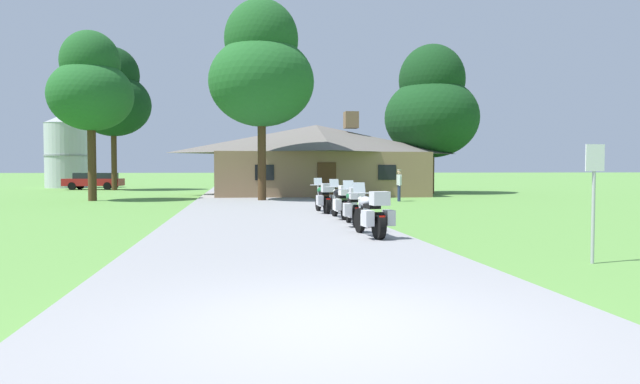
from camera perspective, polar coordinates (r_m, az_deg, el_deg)
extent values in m
plane|color=#56893D|center=(25.92, -6.17, -1.44)|extent=(500.00, 500.00, 0.00)
cube|color=gray|center=(23.92, -5.99, -1.68)|extent=(6.40, 80.00, 0.06)
cylinder|color=black|center=(14.50, 4.05, -2.88)|extent=(0.17, 0.65, 0.64)
cylinder|color=black|center=(13.15, 6.01, -3.43)|extent=(0.22, 0.65, 0.64)
cube|color=silver|center=(13.80, 5.01, -2.90)|extent=(0.31, 0.58, 0.30)
ellipsoid|color=#B2B5BC|center=(14.01, 4.67, -0.98)|extent=(0.35, 0.55, 0.26)
cube|color=black|center=(13.58, 5.29, -1.46)|extent=(0.33, 0.55, 0.10)
cylinder|color=silver|center=(14.42, 4.11, -0.13)|extent=(0.66, 0.10, 0.03)
cylinder|color=silver|center=(14.47, 4.06, -1.46)|extent=(0.08, 0.24, 0.73)
cube|color=#B2BCC6|center=(14.51, 3.99, 0.44)|extent=(0.33, 0.14, 0.27)
sphere|color=silver|center=(14.42, 4.11, -0.68)|extent=(0.11, 0.11, 0.11)
cube|color=#B7B7BC|center=(13.05, 6.09, -0.65)|extent=(0.43, 0.40, 0.32)
cube|color=red|center=(12.92, 6.35, -2.53)|extent=(0.14, 0.04, 0.06)
cylinder|color=silver|center=(13.50, 6.10, -3.70)|extent=(0.12, 0.55, 0.07)
cube|color=#B7B7BC|center=(13.09, 4.86, -2.66)|extent=(0.24, 0.42, 0.36)
cube|color=#B7B7BC|center=(13.27, 6.99, -2.60)|extent=(0.24, 0.42, 0.36)
cylinder|color=black|center=(17.21, 2.92, -2.06)|extent=(0.13, 0.64, 0.64)
cylinder|color=black|center=(15.79, 3.74, -2.46)|extent=(0.18, 0.65, 0.64)
cube|color=silver|center=(16.47, 3.32, -2.05)|extent=(0.28, 0.57, 0.30)
ellipsoid|color=#195B33|center=(16.70, 3.18, -0.44)|extent=(0.32, 0.53, 0.26)
cube|color=black|center=(16.25, 3.44, -0.84)|extent=(0.30, 0.53, 0.10)
cylinder|color=silver|center=(17.13, 2.94, 0.26)|extent=(0.66, 0.06, 0.03)
cylinder|color=silver|center=(17.18, 2.92, -0.86)|extent=(0.07, 0.24, 0.73)
cube|color=#B2BCC6|center=(17.22, 2.89, 0.74)|extent=(0.32, 0.12, 0.27)
sphere|color=silver|center=(17.13, 2.94, -0.20)|extent=(0.11, 0.11, 0.11)
cube|color=#B7B7BC|center=(15.70, 3.78, -0.14)|extent=(0.41, 0.38, 0.32)
cube|color=red|center=(15.56, 3.88, -1.70)|extent=(0.14, 0.04, 0.06)
cylinder|color=silver|center=(16.14, 4.04, -2.71)|extent=(0.09, 0.55, 0.07)
cube|color=#B7B7BC|center=(15.78, 2.78, -1.80)|extent=(0.22, 0.41, 0.36)
cube|color=#B7B7BC|center=(15.87, 4.64, -1.78)|extent=(0.22, 0.41, 0.36)
cylinder|color=black|center=(19.50, 1.49, -1.54)|extent=(0.16, 0.65, 0.64)
cylinder|color=black|center=(18.11, 2.59, -1.84)|extent=(0.20, 0.65, 0.64)
cube|color=silver|center=(18.78, 2.03, -1.51)|extent=(0.30, 0.58, 0.30)
ellipsoid|color=black|center=(19.00, 1.84, -0.10)|extent=(0.34, 0.54, 0.26)
cube|color=black|center=(18.56, 2.19, -0.44)|extent=(0.32, 0.54, 0.10)
cylinder|color=silver|center=(19.42, 1.52, 0.51)|extent=(0.66, 0.08, 0.03)
cylinder|color=silver|center=(19.48, 1.49, -0.49)|extent=(0.08, 0.24, 0.73)
cube|color=#B2BCC6|center=(19.52, 1.45, 0.93)|extent=(0.33, 0.13, 0.27)
sphere|color=silver|center=(19.43, 1.52, 0.10)|extent=(0.11, 0.11, 0.11)
cube|color=silver|center=(18.02, 2.63, 0.18)|extent=(0.42, 0.39, 0.32)
cube|color=red|center=(17.88, 2.77, -1.18)|extent=(0.14, 0.04, 0.06)
cylinder|color=silver|center=(18.46, 2.75, -2.07)|extent=(0.11, 0.55, 0.07)
cube|color=silver|center=(18.08, 1.75, -1.28)|extent=(0.23, 0.41, 0.36)
cube|color=silver|center=(18.21, 3.34, -1.25)|extent=(0.23, 0.41, 0.36)
cylinder|color=black|center=(22.01, -0.18, -1.10)|extent=(0.16, 0.65, 0.64)
cylinder|color=black|center=(20.61, 0.71, -1.33)|extent=(0.21, 0.65, 0.64)
cube|color=silver|center=(21.28, 0.26, -1.06)|extent=(0.30, 0.58, 0.30)
ellipsoid|color=#195B33|center=(21.52, 0.11, 0.18)|extent=(0.34, 0.54, 0.26)
cube|color=black|center=(21.07, 0.39, -0.11)|extent=(0.32, 0.54, 0.10)
cylinder|color=silver|center=(21.94, -0.15, 0.72)|extent=(0.66, 0.09, 0.03)
cylinder|color=silver|center=(21.99, -0.18, -0.16)|extent=(0.08, 0.24, 0.73)
cube|color=#B2BCC6|center=(22.03, -0.21, 1.09)|extent=(0.33, 0.13, 0.27)
sphere|color=silver|center=(21.94, -0.15, 0.35)|extent=(0.11, 0.11, 0.11)
cube|color=#B7B7BC|center=(20.53, 0.74, 0.44)|extent=(0.43, 0.39, 0.32)
cube|color=red|center=(20.38, 0.86, -0.74)|extent=(0.14, 0.04, 0.06)
cylinder|color=silver|center=(20.96, 0.87, -1.55)|extent=(0.11, 0.55, 0.07)
cube|color=#B7B7BC|center=(20.59, -0.03, -0.84)|extent=(0.23, 0.41, 0.36)
cube|color=#B7B7BC|center=(20.71, 1.38, -0.82)|extent=(0.23, 0.41, 0.36)
cube|color=#896B4C|center=(37.27, -0.37, 1.83)|extent=(13.02, 8.79, 2.75)
pyramid|color=#5B5651|center=(37.32, -0.38, 5.39)|extent=(13.80, 9.31, 1.89)
cube|color=brown|center=(37.81, 3.17, 7.31)|extent=(0.90, 0.90, 1.10)
cube|color=#472D19|center=(32.90, 0.69, 1.20)|extent=(1.10, 0.08, 2.10)
cube|color=black|center=(32.52, -5.67, 1.99)|extent=(1.10, 0.06, 0.90)
cube|color=black|center=(33.66, 6.84, 1.99)|extent=(1.10, 0.06, 0.90)
cylinder|color=navy|center=(30.02, 8.01, -0.11)|extent=(0.14, 0.14, 0.86)
cylinder|color=navy|center=(29.85, 8.06, -0.13)|extent=(0.14, 0.14, 0.86)
cube|color=silver|center=(29.91, 8.04, 1.24)|extent=(0.27, 0.39, 0.56)
cylinder|color=silver|center=(30.14, 7.99, 1.21)|extent=(0.09, 0.09, 0.58)
cylinder|color=silver|center=(29.69, 8.10, 1.19)|extent=(0.09, 0.09, 0.58)
sphere|color=tan|center=(29.91, 8.05, 2.04)|extent=(0.21, 0.21, 0.21)
cylinder|color=#B2AD99|center=(29.91, 8.05, 2.23)|extent=(0.22, 0.22, 0.05)
cylinder|color=#9EA0A5|center=(11.16, 26.03, -1.22)|extent=(0.06, 0.06, 2.10)
cube|color=silver|center=(11.13, 26.17, 3.14)|extent=(0.36, 0.02, 0.48)
cylinder|color=#422D19|center=(40.31, 11.24, 2.36)|extent=(0.44, 0.44, 3.51)
ellipsoid|color=#143D19|center=(40.47, 11.28, 7.42)|extent=(6.59, 6.59, 5.60)
ellipsoid|color=#123716|center=(40.79, 11.31, 11.11)|extent=(4.61, 4.61, 4.94)
cylinder|color=#422D19|center=(32.44, -22.17, 3.06)|extent=(0.44, 0.44, 4.42)
ellipsoid|color=#1E5623|center=(32.67, -22.27, 9.08)|extent=(4.42, 4.42, 3.76)
ellipsoid|color=#1B4E20|center=(32.93, -22.31, 12.13)|extent=(3.09, 3.09, 3.31)
cylinder|color=#422D19|center=(29.84, -5.93, 3.64)|extent=(0.44, 0.44, 4.78)
ellipsoid|color=#1E5623|center=(30.19, -5.97, 11.08)|extent=(5.53, 5.53, 4.70)
ellipsoid|color=#1B4E20|center=(30.60, -5.98, 15.18)|extent=(3.87, 3.87, 4.15)
cylinder|color=#422D19|center=(48.32, -20.20, 3.29)|extent=(0.44, 0.44, 5.26)
ellipsoid|color=#0F3314|center=(48.59, -20.28, 8.32)|extent=(5.95, 5.95, 5.05)
ellipsoid|color=black|center=(48.90, -20.32, 11.09)|extent=(4.16, 4.16, 4.46)
cylinder|color=#B2B7BC|center=(56.55, -24.38, 3.38)|extent=(3.74, 3.74, 5.88)
cone|color=#999EA3|center=(56.73, -24.44, 6.83)|extent=(3.81, 3.81, 0.93)
cylinder|color=gray|center=(56.55, -24.38, 3.38)|extent=(3.85, 3.85, 0.15)
cube|color=maroon|center=(50.33, -22.03, 0.93)|extent=(4.77, 2.32, 0.60)
cube|color=black|center=(50.26, -21.83, 1.55)|extent=(3.37, 1.95, 0.48)
cylinder|color=black|center=(50.05, -23.89, 0.55)|extent=(0.66, 0.29, 0.64)
cylinder|color=black|center=(51.63, -23.20, 0.61)|extent=(0.66, 0.29, 0.64)
cylinder|color=black|center=(49.08, -20.79, 0.57)|extent=(0.66, 0.29, 0.64)
cylinder|color=black|center=(50.68, -20.19, 0.63)|extent=(0.66, 0.29, 0.64)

